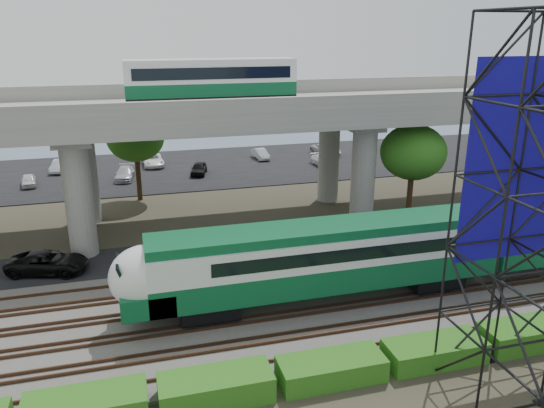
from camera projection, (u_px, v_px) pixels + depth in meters
name	position (u px, v px, depth m)	size (l,w,h in m)	color
ground	(281.00, 331.00, 26.58)	(140.00, 140.00, 0.00)	#474233
ballast_bed	(270.00, 309.00, 28.38)	(90.00, 12.00, 0.20)	slate
service_road	(238.00, 250.00, 36.18)	(90.00, 5.00, 0.08)	black
parking_lot	(193.00, 168.00, 57.69)	(90.00, 18.00, 0.08)	black
harbor_water	(174.00, 132.00, 77.85)	(140.00, 40.00, 0.03)	#42556C
rail_tracks	(270.00, 307.00, 28.32)	(90.00, 9.52, 0.16)	#472D1E
commuter_train	(364.00, 251.00, 28.84)	(29.30, 3.06, 4.30)	black
overpass	(219.00, 118.00, 38.64)	(80.00, 12.00, 12.40)	#9E9B93
hedge_strip	(331.00, 368.00, 22.72)	(34.60, 1.80, 1.20)	#266116
trees	(157.00, 157.00, 38.46)	(40.94, 16.94, 7.69)	#382314
suv	(48.00, 262.00, 32.55)	(2.23, 4.83, 1.34)	black
parked_cars	(201.00, 162.00, 57.54)	(34.67, 9.52, 1.26)	silver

